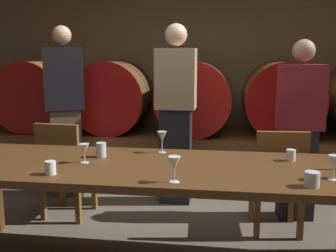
% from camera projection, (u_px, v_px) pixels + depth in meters
% --- Properties ---
extents(back_wall, '(6.30, 0.24, 2.94)m').
position_uv_depth(back_wall, '(199.00, 54.00, 4.99)').
color(back_wall, brown).
rests_on(back_wall, ground).
extents(barrel_shelf, '(5.67, 0.90, 0.54)m').
position_uv_depth(barrel_shelf, '(195.00, 155.00, 4.67)').
color(barrel_shelf, brown).
rests_on(barrel_shelf, ground).
extents(wine_barrel_far_left, '(0.85, 0.76, 0.85)m').
position_uv_depth(wine_barrel_far_left, '(39.00, 96.00, 4.81)').
color(wine_barrel_far_left, brown).
rests_on(wine_barrel_far_left, barrel_shelf).
extents(wine_barrel_left, '(0.85, 0.76, 0.85)m').
position_uv_depth(wine_barrel_left, '(114.00, 97.00, 4.68)').
color(wine_barrel_left, '#513319').
rests_on(wine_barrel_left, barrel_shelf).
extents(wine_barrel_center, '(0.85, 0.76, 0.85)m').
position_uv_depth(wine_barrel_center, '(194.00, 98.00, 4.55)').
color(wine_barrel_center, '#513319').
rests_on(wine_barrel_center, barrel_shelf).
extents(wine_barrel_right, '(0.85, 0.76, 0.85)m').
position_uv_depth(wine_barrel_right, '(281.00, 99.00, 4.42)').
color(wine_barrel_right, brown).
rests_on(wine_barrel_right, barrel_shelf).
extents(dining_table, '(2.92, 0.90, 0.74)m').
position_uv_depth(dining_table, '(151.00, 173.00, 2.59)').
color(dining_table, '#4C2D16').
rests_on(dining_table, ground).
extents(chair_left, '(0.44, 0.44, 0.88)m').
position_uv_depth(chair_left, '(64.00, 165.00, 3.45)').
color(chair_left, brown).
rests_on(chair_left, ground).
extents(chair_right, '(0.42, 0.42, 0.88)m').
position_uv_depth(chair_right, '(278.00, 177.00, 3.12)').
color(chair_right, brown).
rests_on(chair_right, ground).
extents(guest_left, '(0.44, 0.37, 1.74)m').
position_uv_depth(guest_left, '(65.00, 111.00, 3.95)').
color(guest_left, brown).
rests_on(guest_left, ground).
extents(guest_center, '(0.39, 0.25, 1.75)m').
position_uv_depth(guest_center, '(176.00, 113.00, 3.76)').
color(guest_center, black).
rests_on(guest_center, ground).
extents(guest_right, '(0.39, 0.26, 1.59)m').
position_uv_depth(guest_right, '(299.00, 130.00, 3.40)').
color(guest_right, black).
rests_on(guest_right, ground).
extents(wine_glass_far_left, '(0.07, 0.07, 0.13)m').
position_uv_depth(wine_glass_far_left, '(84.00, 149.00, 2.60)').
color(wine_glass_far_left, white).
rests_on(wine_glass_far_left, dining_table).
extents(wine_glass_left, '(0.07, 0.07, 0.16)m').
position_uv_depth(wine_glass_left, '(162.00, 137.00, 2.88)').
color(wine_glass_left, silver).
rests_on(wine_glass_left, dining_table).
extents(wine_glass_center, '(0.07, 0.07, 0.15)m').
position_uv_depth(wine_glass_center, '(174.00, 164.00, 2.20)').
color(wine_glass_center, white).
rests_on(wine_glass_center, dining_table).
extents(wine_glass_right, '(0.07, 0.07, 0.15)m').
position_uv_depth(wine_glass_right, '(334.00, 163.00, 2.24)').
color(wine_glass_right, white).
rests_on(wine_glass_right, dining_table).
extents(cup_far_left, '(0.07, 0.07, 0.08)m').
position_uv_depth(cup_far_left, '(50.00, 168.00, 2.36)').
color(cup_far_left, white).
rests_on(cup_far_left, dining_table).
extents(cup_center_left, '(0.07, 0.07, 0.11)m').
position_uv_depth(cup_center_left, '(101.00, 150.00, 2.76)').
color(cup_center_left, silver).
rests_on(cup_center_left, dining_table).
extents(cup_center_right, '(0.06, 0.06, 0.08)m').
position_uv_depth(cup_center_right, '(291.00, 155.00, 2.67)').
color(cup_center_right, white).
rests_on(cup_center_right, dining_table).
extents(cup_far_right, '(0.08, 0.08, 0.09)m').
position_uv_depth(cup_far_right, '(312.00, 179.00, 2.14)').
color(cup_far_right, silver).
rests_on(cup_far_right, dining_table).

